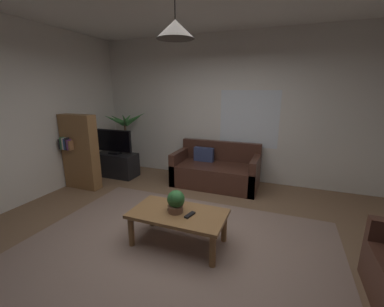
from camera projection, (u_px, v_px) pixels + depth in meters
The scene contains 17 objects.
floor at pixel (183, 240), 3.12m from camera, with size 5.69×4.85×0.02m, color brown.
rug at pixel (177, 248), 2.93m from camera, with size 3.70×2.66×0.01m, color gray.
wall_back at pixel (231, 109), 4.96m from camera, with size 5.81×0.06×2.90m, color silver.
wall_left at pixel (9, 116), 3.76m from camera, with size 0.06×4.85×2.90m, color silver.
window_pane at pixel (249, 119), 4.85m from camera, with size 1.14×0.01×1.11m, color white.
couch_under_window at pixel (216, 171), 4.85m from camera, with size 1.62×0.83×0.82m.
coffee_table at pixel (178, 217), 2.96m from camera, with size 1.13×0.62×0.42m.
book_on_table_0 at pixel (175, 209), 2.98m from camera, with size 0.15×0.10×0.03m, color black.
book_on_table_1 at pixel (175, 208), 2.97m from camera, with size 0.14×0.08×0.02m, color beige.
book_on_table_2 at pixel (175, 205), 2.97m from camera, with size 0.15×0.10×0.03m, color #99663F.
remote_on_table_0 at pixel (190, 215), 2.85m from camera, with size 0.05×0.16×0.02m, color black.
potted_plant_on_table at pixel (176, 200), 2.92m from camera, with size 0.22×0.23×0.27m.
tv_stand at pixel (117, 165), 5.37m from camera, with size 0.90×0.44×0.50m, color black.
tv at pixel (114, 142), 5.22m from camera, with size 0.84×0.16×0.52m.
potted_palm_corner at pixel (127, 143), 5.63m from camera, with size 0.87×0.84×1.40m.
bookshelf_corner at pixel (80, 152), 4.61m from camera, with size 0.70×0.31×1.40m.
pendant_lamp at pixel (175, 29), 2.44m from camera, with size 0.39×0.39×0.57m.
Camera 1 is at (1.10, -2.52, 1.84)m, focal length 23.10 mm.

